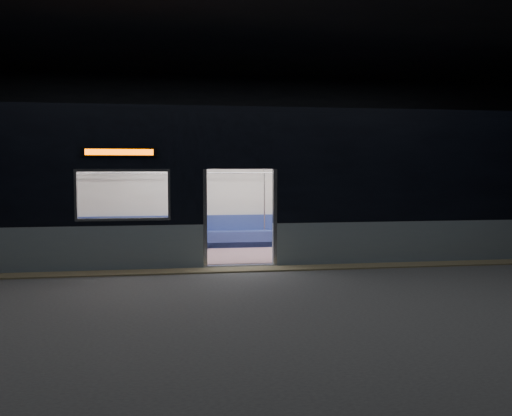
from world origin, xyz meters
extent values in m
cube|color=#47494C|center=(0.00, 0.00, -0.01)|extent=(24.00, 14.00, 0.01)
cube|color=black|center=(0.00, 0.00, 4.98)|extent=(24.00, 14.00, 0.04)
cube|color=black|center=(0.00, 6.98, 2.50)|extent=(24.00, 0.04, 5.00)
cube|color=black|center=(0.00, -6.98, 2.50)|extent=(24.00, 0.04, 5.00)
cube|color=#8C7F59|center=(0.00, 0.55, 0.01)|extent=(22.80, 0.50, 0.03)
cube|color=#8697A0|center=(4.85, 1.06, 0.45)|extent=(8.30, 0.12, 0.90)
cube|color=black|center=(4.85, 1.06, 2.05)|extent=(8.30, 0.12, 2.30)
cube|color=black|center=(0.00, 1.06, 2.62)|extent=(1.40, 0.12, 1.15)
cube|color=#B7BABC|center=(-0.74, 1.06, 1.02)|extent=(0.08, 0.14, 2.05)
cube|color=#B7BABC|center=(0.74, 1.06, 1.02)|extent=(0.08, 0.14, 2.05)
cube|color=black|center=(-2.45, 0.98, 2.39)|extent=(1.50, 0.04, 0.18)
cube|color=#FF5700|center=(-2.45, 0.97, 2.39)|extent=(1.34, 0.03, 0.12)
cube|color=beige|center=(0.00, 3.94, 1.60)|extent=(18.00, 0.12, 3.20)
cube|color=black|center=(0.00, 2.50, 3.28)|extent=(18.00, 3.00, 0.15)
cube|color=#8A6468|center=(0.00, 2.50, 0.02)|extent=(17.76, 2.76, 0.04)
cube|color=beige|center=(0.00, 2.50, 2.35)|extent=(17.76, 2.76, 0.10)
cube|color=navy|center=(0.00, 3.62, 0.24)|extent=(11.00, 0.48, 0.41)
cube|color=navy|center=(0.00, 3.81, 0.65)|extent=(11.00, 0.10, 0.40)
cube|color=#7C5B63|center=(-3.30, 1.41, 0.24)|extent=(4.40, 0.48, 0.41)
cube|color=#7C5B63|center=(3.30, 1.41, 0.24)|extent=(4.40, 0.48, 0.41)
cylinder|color=silver|center=(-0.95, 1.37, 1.17)|extent=(0.04, 0.04, 2.26)
cylinder|color=silver|center=(-0.95, 3.63, 1.17)|extent=(0.04, 0.04, 2.26)
cylinder|color=silver|center=(0.95, 1.37, 1.17)|extent=(0.04, 0.04, 2.26)
cylinder|color=silver|center=(0.95, 3.63, 1.17)|extent=(0.04, 0.04, 2.26)
cylinder|color=silver|center=(0.00, 3.58, 1.95)|extent=(11.00, 0.03, 0.03)
cube|color=black|center=(4.17, 3.39, 0.53)|extent=(0.18, 0.49, 0.17)
cube|color=black|center=(4.39, 3.39, 0.53)|extent=(0.18, 0.49, 0.17)
cylinder|color=black|center=(4.17, 3.16, 0.26)|extent=(0.12, 0.12, 0.43)
cylinder|color=black|center=(4.39, 3.16, 0.26)|extent=(0.12, 0.12, 0.43)
cube|color=#EF6A80|center=(4.28, 3.59, 0.56)|extent=(0.42, 0.23, 0.21)
cylinder|color=#EF6A80|center=(4.28, 3.62, 0.92)|extent=(0.43, 0.43, 0.55)
sphere|color=tan|center=(4.28, 3.60, 1.31)|extent=(0.22, 0.22, 0.22)
sphere|color=black|center=(4.28, 3.64, 1.35)|extent=(0.23, 0.23, 0.23)
cube|color=black|center=(4.30, 3.31, 0.70)|extent=(0.34, 0.30, 0.16)
cube|color=white|center=(3.22, 3.85, 1.45)|extent=(0.93, 0.03, 0.60)
camera|label=1|loc=(-1.38, -10.22, 2.06)|focal=38.00mm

